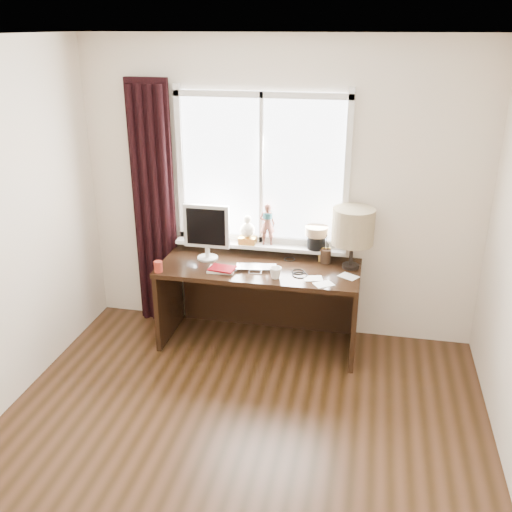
% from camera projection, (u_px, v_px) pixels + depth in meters
% --- Properties ---
extents(floor, '(3.50, 4.00, 0.00)m').
position_uv_depth(floor, '(224.00, 475.00, 3.62)').
color(floor, '#472A19').
rests_on(floor, ground).
extents(ceiling, '(3.50, 4.00, 0.00)m').
position_uv_depth(ceiling, '(212.00, 37.00, 2.64)').
color(ceiling, white).
rests_on(ceiling, wall_back).
extents(wall_back, '(3.50, 0.00, 2.60)m').
position_uv_depth(wall_back, '(279.00, 193.00, 4.95)').
color(wall_back, silver).
rests_on(wall_back, ground).
extents(laptop, '(0.37, 0.26, 0.03)m').
position_uv_depth(laptop, '(256.00, 267.00, 4.78)').
color(laptop, silver).
rests_on(laptop, desk).
extents(mug, '(0.13, 0.13, 0.10)m').
position_uv_depth(mug, '(276.00, 272.00, 4.59)').
color(mug, white).
rests_on(mug, desk).
extents(red_cup, '(0.07, 0.07, 0.09)m').
position_uv_depth(red_cup, '(158.00, 267.00, 4.71)').
color(red_cup, maroon).
rests_on(red_cup, desk).
extents(window, '(1.52, 0.21, 1.40)m').
position_uv_depth(window, '(262.00, 193.00, 4.93)').
color(window, white).
rests_on(window, ground).
extents(curtain, '(0.38, 0.09, 2.25)m').
position_uv_depth(curtain, '(154.00, 208.00, 5.14)').
color(curtain, black).
rests_on(curtain, floor).
extents(desk, '(1.70, 0.70, 0.75)m').
position_uv_depth(desk, '(261.00, 287.00, 5.02)').
color(desk, black).
rests_on(desk, floor).
extents(monitor, '(0.40, 0.18, 0.49)m').
position_uv_depth(monitor, '(207.00, 229.00, 4.89)').
color(monitor, beige).
rests_on(monitor, desk).
extents(notebook_stack, '(0.24, 0.18, 0.03)m').
position_uv_depth(notebook_stack, '(222.00, 269.00, 4.74)').
color(notebook_stack, beige).
rests_on(notebook_stack, desk).
extents(brush_holder, '(0.09, 0.09, 0.25)m').
position_uv_depth(brush_holder, '(326.00, 256.00, 4.89)').
color(brush_holder, black).
rests_on(brush_holder, desk).
extents(icon_frame, '(0.10, 0.04, 0.13)m').
position_uv_depth(icon_frame, '(324.00, 255.00, 4.90)').
color(icon_frame, gold).
rests_on(icon_frame, desk).
extents(table_lamp, '(0.35, 0.35, 0.52)m').
position_uv_depth(table_lamp, '(353.00, 227.00, 4.67)').
color(table_lamp, black).
rests_on(table_lamp, desk).
extents(loose_papers, '(0.46, 0.36, 0.00)m').
position_uv_depth(loose_papers, '(328.00, 280.00, 4.58)').
color(loose_papers, white).
rests_on(loose_papers, desk).
extents(desk_cables, '(0.28, 0.46, 0.01)m').
position_uv_depth(desk_cables, '(297.00, 270.00, 4.76)').
color(desk_cables, black).
rests_on(desk_cables, desk).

